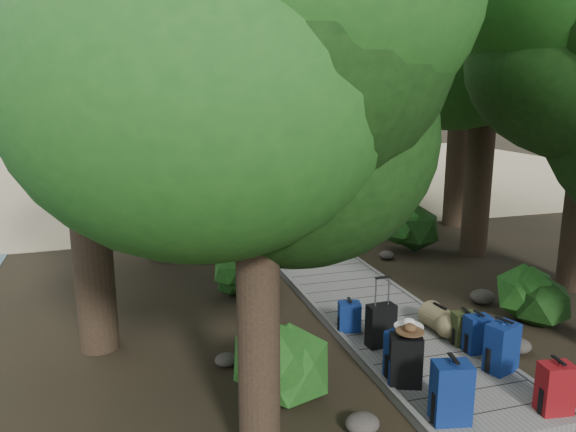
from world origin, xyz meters
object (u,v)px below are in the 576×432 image
object	(u,v)px
duffel_right_khaki	(439,319)
backpack_left_c	(401,351)
backpack_left_b	(406,358)
backpack_left_d	(349,315)
backpack_right_d	(465,327)
backpack_right_b	(502,345)
backpack_right_a	(556,386)
suitcase_on_boardwalk	(381,325)
lone_suitcase_on_sand	(263,199)
kayak	(166,196)
backpack_right_c	(478,332)
sun_lounger	(328,186)
backpack_left_a	(451,389)

from	to	relation	value
duffel_right_khaki	backpack_left_c	bearing A→B (deg)	-145.97
backpack_left_b	backpack_left_d	xyz separation A→B (m)	(-0.04, 1.82, -0.12)
backpack_left_c	backpack_right_d	xyz separation A→B (m)	(1.44, 0.62, -0.09)
backpack_left_b	backpack_right_b	distance (m)	1.47
backpack_left_c	backpack_right_a	bearing A→B (deg)	-67.99
duffel_right_khaki	suitcase_on_boardwalk	distance (m)	1.20
backpack_left_d	backpack_right_b	bearing A→B (deg)	-38.02
backpack_right_d	suitcase_on_boardwalk	xyz separation A→B (m)	(-1.28, 0.30, 0.05)
backpack_right_d	lone_suitcase_on_sand	world-z (taller)	lone_suitcase_on_sand
backpack_right_b	backpack_right_a	bearing A→B (deg)	-110.02
backpack_right_b	kayak	bearing A→B (deg)	85.10
backpack_left_d	suitcase_on_boardwalk	world-z (taller)	suitcase_on_boardwalk
backpack_right_c	suitcase_on_boardwalk	size ratio (longest dim) A/B	0.94
backpack_left_b	kayak	xyz separation A→B (m)	(-1.92, 14.47, -0.33)
backpack_left_b	backpack_right_a	xyz separation A→B (m)	(1.44, -1.11, -0.04)
backpack_left_d	backpack_left_b	bearing A→B (deg)	-75.87
backpack_left_c	backpack_right_a	xyz separation A→B (m)	(1.39, -1.34, -0.02)
backpack_left_b	backpack_right_b	world-z (taller)	backpack_right_b
backpack_left_b	duffel_right_khaki	world-z (taller)	backpack_left_b
backpack_left_b	sun_lounger	bearing A→B (deg)	94.13
backpack_left_a	backpack_right_d	xyz separation A→B (m)	(1.38, 1.77, -0.13)
backpack_left_b	sun_lounger	size ratio (longest dim) A/B	0.39
backpack_left_c	sun_lounger	distance (m)	14.11
backpack_right_c	duffel_right_khaki	bearing A→B (deg)	100.53
backpack_right_b	sun_lounger	distance (m)	14.04
backpack_right_a	backpack_right_b	size ratio (longest dim) A/B	0.90
backpack_left_a	backpack_right_d	distance (m)	2.25
backpack_left_b	duffel_right_khaki	xyz separation A→B (m)	(1.37, 1.39, -0.18)
backpack_right_b	duffel_right_khaki	world-z (taller)	backpack_right_b
backpack_left_a	backpack_left_c	distance (m)	1.15
duffel_right_khaki	backpack_right_c	bearing A→B (deg)	-87.74
backpack_left_a	sun_lounger	size ratio (longest dim) A/B	0.41
backpack_left_b	backpack_right_c	size ratio (longest dim) A/B	1.23
backpack_right_c	suitcase_on_boardwalk	world-z (taller)	suitcase_on_boardwalk
lone_suitcase_on_sand	kayak	size ratio (longest dim) A/B	0.22
backpack_right_d	backpack_left_d	bearing A→B (deg)	154.51
backpack_left_a	suitcase_on_boardwalk	xyz separation A→B (m)	(0.10, 2.07, -0.08)
backpack_left_d	kayak	bearing A→B (deg)	111.41
backpack_right_c	duffel_right_khaki	xyz separation A→B (m)	(-0.14, 0.83, -0.11)
backpack_right_b	backpack_right_c	world-z (taller)	backpack_right_b
duffel_right_khaki	backpack_right_a	bearing A→B (deg)	-95.68
duffel_right_khaki	sun_lounger	world-z (taller)	sun_lounger
backpack_left_a	backpack_left_d	world-z (taller)	backpack_left_a
backpack_right_a	sun_lounger	distance (m)	15.09
backpack_right_c	backpack_right_d	size ratio (longest dim) A/B	1.12
lone_suitcase_on_sand	suitcase_on_boardwalk	bearing A→B (deg)	-97.14
backpack_right_d	sun_lounger	size ratio (longest dim) A/B	0.28
backpack_left_d	kayak	distance (m)	12.80
backpack_right_a	sun_lounger	world-z (taller)	backpack_right_a
kayak	backpack_left_c	bearing A→B (deg)	-70.75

